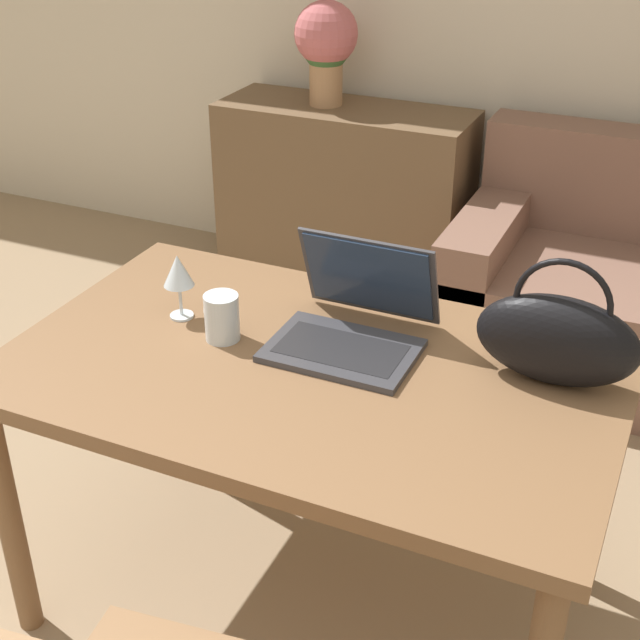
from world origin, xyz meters
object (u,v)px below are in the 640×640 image
object	(u,v)px
laptop	(355,315)
flower_vase	(326,43)
handbag	(557,338)
wine_glass	(178,273)
drinking_glass	(222,317)

from	to	relation	value
laptop	flower_vase	bearing A→B (deg)	116.20
laptop	flower_vase	world-z (taller)	flower_vase
handbag	flower_vase	distance (m)	2.07
wine_glass	flower_vase	bearing A→B (deg)	102.28
laptop	drinking_glass	bearing A→B (deg)	-155.62
laptop	drinking_glass	distance (m)	0.31
drinking_glass	handbag	xyz separation A→B (m)	(0.75, 0.13, 0.05)
laptop	wine_glass	xyz separation A→B (m)	(-0.43, -0.08, 0.06)
drinking_glass	wine_glass	distance (m)	0.17
laptop	wine_glass	size ratio (longest dim) A/B	2.02
flower_vase	laptop	bearing A→B (deg)	-63.80
handbag	flower_vase	world-z (taller)	flower_vase
wine_glass	handbag	distance (m)	0.90
drinking_glass	wine_glass	world-z (taller)	wine_glass
laptop	wine_glass	world-z (taller)	laptop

